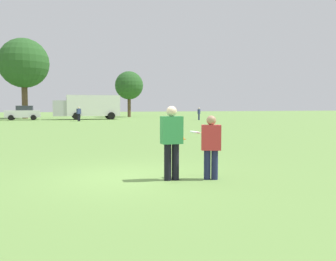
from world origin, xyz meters
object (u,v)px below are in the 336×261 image
(traffic_cone, at_px, (182,135))
(parked_car_center, at_px, (23,113))
(box_truck, at_px, (88,106))
(bystander_far_jogger, at_px, (199,113))
(player_thrower, at_px, (172,139))
(player_defender, at_px, (211,144))
(bystander_sideline_watcher, at_px, (79,113))
(frisbee, at_px, (195,132))

(traffic_cone, xyz_separation_m, parked_car_center, (-9.30, 31.50, 0.69))
(box_truck, relative_size, bystander_far_jogger, 5.44)
(traffic_cone, distance_m, box_truck, 30.71)
(player_thrower, bearing_deg, box_truck, 85.94)
(player_defender, xyz_separation_m, bystander_sideline_watcher, (0.19, 35.35, 0.08))
(parked_car_center, bearing_deg, box_truck, -6.03)
(player_defender, distance_m, traffic_cone, 10.61)
(player_thrower, relative_size, box_truck, 0.21)
(traffic_cone, height_order, bystander_far_jogger, bystander_far_jogger)
(frisbee, height_order, bystander_far_jogger, bystander_far_jogger)
(bystander_far_jogger, bearing_deg, player_defender, -113.63)
(player_defender, height_order, parked_car_center, parked_car_center)
(traffic_cone, relative_size, bystander_far_jogger, 0.30)
(bystander_far_jogger, bearing_deg, player_thrower, -115.10)
(player_defender, xyz_separation_m, bystander_far_jogger, (14.86, 33.97, 0.01))
(frisbee, bearing_deg, player_defender, -49.60)
(parked_car_center, bearing_deg, player_thrower, -82.89)
(player_thrower, height_order, player_defender, player_thrower)
(frisbee, xyz_separation_m, traffic_cone, (3.48, 9.77, -0.92))
(player_thrower, relative_size, traffic_cone, 3.75)
(frisbee, bearing_deg, parked_car_center, 98.03)
(bystander_sideline_watcher, bearing_deg, traffic_cone, -83.21)
(player_thrower, height_order, parked_car_center, parked_car_center)
(parked_car_center, xyz_separation_m, bystander_far_jogger, (20.97, -7.62, -0.03))
(bystander_sideline_watcher, bearing_deg, player_thrower, -91.85)
(player_thrower, xyz_separation_m, box_truck, (2.87, 40.52, 0.74))
(frisbee, height_order, parked_car_center, parked_car_center)
(traffic_cone, height_order, box_truck, box_truck)
(player_defender, distance_m, bystander_far_jogger, 37.08)
(bystander_sideline_watcher, bearing_deg, box_truck, 72.15)
(player_defender, relative_size, parked_car_center, 0.37)
(player_defender, bearing_deg, bystander_far_jogger, 66.37)
(frisbee, distance_m, bystander_far_jogger, 36.90)
(player_thrower, distance_m, box_truck, 40.63)
(bystander_far_jogger, bearing_deg, parked_car_center, 160.02)
(traffic_cone, bearing_deg, box_truck, 92.37)
(frisbee, relative_size, bystander_far_jogger, 0.17)
(frisbee, relative_size, traffic_cone, 0.57)
(player_defender, height_order, frisbee, player_defender)
(frisbee, distance_m, bystander_sideline_watcher, 35.02)
(player_defender, bearing_deg, player_thrower, 166.32)
(bystander_sideline_watcher, relative_size, bystander_far_jogger, 1.07)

